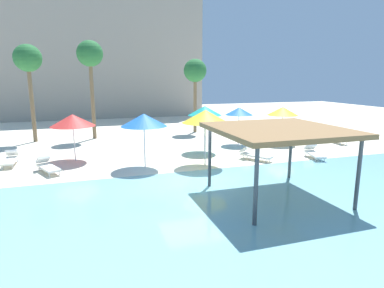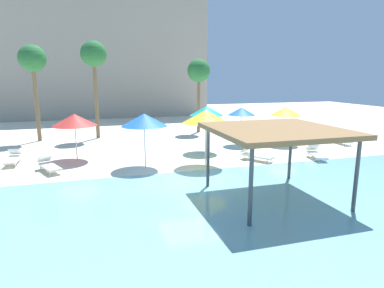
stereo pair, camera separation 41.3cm
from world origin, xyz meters
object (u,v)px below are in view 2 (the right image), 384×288
at_px(shade_pavilion, 276,132).
at_px(palm_tree_2, 94,57).
at_px(beach_umbrella_blue_0, 144,120).
at_px(lounge_chair_2, 13,158).
at_px(palm_tree_1, 33,61).
at_px(beach_umbrella_yellow_6, 206,116).
at_px(lounge_chair_1, 255,154).
at_px(beach_umbrella_red_2, 74,120).
at_px(lounge_chair_4, 340,139).
at_px(beach_umbrella_yellow_4, 286,111).
at_px(lounge_chair_3, 49,165).
at_px(lounge_chair_0, 316,153).
at_px(beach_umbrella_blue_1, 242,111).
at_px(palm_tree_0, 199,72).
at_px(beach_umbrella_teal_5, 206,111).

relative_size(shade_pavilion, palm_tree_2, 0.64).
relative_size(shade_pavilion, beach_umbrella_blue_0, 1.66).
bearing_deg(lounge_chair_2, palm_tree_1, 176.15).
height_order(beach_umbrella_yellow_6, lounge_chair_1, beach_umbrella_yellow_6).
bearing_deg(palm_tree_2, palm_tree_1, 179.70).
relative_size(shade_pavilion, beach_umbrella_red_2, 1.78).
distance_m(lounge_chair_1, palm_tree_1, 16.80).
relative_size(lounge_chair_4, palm_tree_1, 0.28).
relative_size(lounge_chair_4, palm_tree_2, 0.27).
distance_m(beach_umbrella_yellow_4, lounge_chair_3, 15.42).
bearing_deg(lounge_chair_3, lounge_chair_0, 59.14).
bearing_deg(palm_tree_1, beach_umbrella_yellow_6, -46.33).
relative_size(beach_umbrella_blue_1, lounge_chair_3, 1.31).
height_order(beach_umbrella_blue_1, lounge_chair_1, beach_umbrella_blue_1).
bearing_deg(palm_tree_1, lounge_chair_4, -18.99).
relative_size(beach_umbrella_blue_1, palm_tree_0, 0.42).
distance_m(beach_umbrella_teal_5, palm_tree_0, 7.83).
relative_size(beach_umbrella_blue_0, beach_umbrella_yellow_4, 1.08).
height_order(beach_umbrella_yellow_4, lounge_chair_3, beach_umbrella_yellow_4).
xyz_separation_m(beach_umbrella_blue_0, palm_tree_2, (-2.24, 9.40, 3.62)).
distance_m(beach_umbrella_yellow_4, palm_tree_2, 14.47).
bearing_deg(beach_umbrella_teal_5, palm_tree_0, 76.11).
height_order(beach_umbrella_yellow_6, palm_tree_2, palm_tree_2).
bearing_deg(beach_umbrella_yellow_4, beach_umbrella_blue_1, 166.90).
xyz_separation_m(beach_umbrella_yellow_6, palm_tree_0, (2.93, 10.43, 2.40)).
bearing_deg(beach_umbrella_yellow_6, beach_umbrella_yellow_4, 28.17).
xyz_separation_m(beach_umbrella_teal_5, beach_umbrella_yellow_6, (-1.14, -3.20, 0.04)).
distance_m(beach_umbrella_blue_1, lounge_chair_1, 4.86).
relative_size(lounge_chair_2, lounge_chair_4, 0.98).
xyz_separation_m(beach_umbrella_yellow_4, lounge_chair_3, (-15.05, -2.68, -1.97)).
distance_m(shade_pavilion, beach_umbrella_teal_5, 8.54).
height_order(beach_umbrella_blue_1, beach_umbrella_yellow_6, beach_umbrella_yellow_6).
bearing_deg(palm_tree_0, lounge_chair_4, -42.76).
xyz_separation_m(shade_pavilion, lounge_chair_3, (-8.83, 6.50, -2.28)).
distance_m(shade_pavilion, lounge_chair_3, 11.20).
xyz_separation_m(shade_pavilion, palm_tree_1, (-10.48, 15.32, 3.13)).
xyz_separation_m(beach_umbrella_red_2, lounge_chair_2, (-3.28, 0.10, -1.97)).
xyz_separation_m(shade_pavilion, beach_umbrella_yellow_6, (-0.95, 5.34, 0.01)).
bearing_deg(lounge_chair_4, beach_umbrella_yellow_6, -69.63).
relative_size(beach_umbrella_yellow_6, lounge_chair_1, 1.55).
bearing_deg(palm_tree_0, lounge_chair_3, -139.41).
bearing_deg(palm_tree_2, beach_umbrella_blue_0, -76.57).
xyz_separation_m(beach_umbrella_teal_5, lounge_chair_1, (1.91, -2.94, -2.25)).
bearing_deg(palm_tree_1, palm_tree_2, -0.30).
bearing_deg(beach_umbrella_yellow_4, beach_umbrella_yellow_6, -151.83).
distance_m(shade_pavilion, palm_tree_2, 16.92).
bearing_deg(beach_umbrella_blue_0, lounge_chair_3, 172.79).
bearing_deg(lounge_chair_4, beach_umbrella_teal_5, -86.04).
height_order(beach_umbrella_teal_5, palm_tree_0, palm_tree_0).
bearing_deg(palm_tree_2, lounge_chair_2, -124.20).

